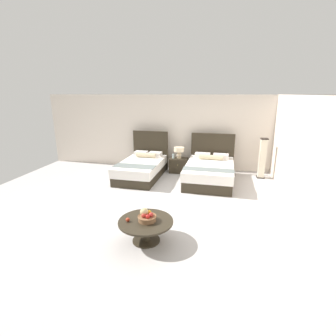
{
  "coord_description": "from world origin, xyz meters",
  "views": [
    {
      "loc": [
        1.22,
        -5.63,
        2.55
      ],
      "look_at": [
        0.02,
        0.48,
        0.7
      ],
      "focal_mm": 26.97,
      "sensor_mm": 36.0,
      "label": 1
    }
  ],
  "objects_px": {
    "bed_near_window": "(142,167)",
    "table_lamp": "(179,151)",
    "floor_lamp_corner": "(262,158)",
    "loose_apple": "(128,220)",
    "nightstand": "(179,165)",
    "coffee_table": "(146,226)",
    "fruit_bowl": "(147,216)",
    "vase": "(173,156)",
    "bed_near_corner": "(210,171)"
  },
  "relations": [
    {
      "from": "table_lamp",
      "to": "coffee_table",
      "type": "xyz_separation_m",
      "value": [
        0.06,
        -4.2,
        -0.43
      ]
    },
    {
      "from": "nightstand",
      "to": "fruit_bowl",
      "type": "xyz_separation_m",
      "value": [
        0.08,
        -4.18,
        0.24
      ]
    },
    {
      "from": "bed_near_corner",
      "to": "bed_near_window",
      "type": "bearing_deg",
      "value": 179.88
    },
    {
      "from": "nightstand",
      "to": "fruit_bowl",
      "type": "bearing_deg",
      "value": -88.92
    },
    {
      "from": "table_lamp",
      "to": "coffee_table",
      "type": "relative_size",
      "value": 0.38
    },
    {
      "from": "bed_near_window",
      "to": "loose_apple",
      "type": "bearing_deg",
      "value": -77.02
    },
    {
      "from": "nightstand",
      "to": "loose_apple",
      "type": "relative_size",
      "value": 8.36
    },
    {
      "from": "vase",
      "to": "fruit_bowl",
      "type": "distance_m",
      "value": 4.15
    },
    {
      "from": "vase",
      "to": "floor_lamp_corner",
      "type": "xyz_separation_m",
      "value": [
        2.79,
        -0.02,
        0.06
      ]
    },
    {
      "from": "bed_near_window",
      "to": "table_lamp",
      "type": "distance_m",
      "value": 1.35
    },
    {
      "from": "vase",
      "to": "fruit_bowl",
      "type": "height_order",
      "value": "vase"
    },
    {
      "from": "bed_near_corner",
      "to": "fruit_bowl",
      "type": "height_order",
      "value": "bed_near_corner"
    },
    {
      "from": "bed_near_corner",
      "to": "floor_lamp_corner",
      "type": "distance_m",
      "value": 1.72
    },
    {
      "from": "table_lamp",
      "to": "fruit_bowl",
      "type": "relative_size",
      "value": 1.11
    },
    {
      "from": "bed_near_corner",
      "to": "vase",
      "type": "xyz_separation_m",
      "value": [
        -1.22,
        0.67,
        0.24
      ]
    },
    {
      "from": "coffee_table",
      "to": "loose_apple",
      "type": "bearing_deg",
      "value": -162.24
    },
    {
      "from": "table_lamp",
      "to": "loose_apple",
      "type": "distance_m",
      "value": 4.31
    },
    {
      "from": "bed_near_window",
      "to": "nightstand",
      "type": "distance_m",
      "value": 1.27
    },
    {
      "from": "nightstand",
      "to": "floor_lamp_corner",
      "type": "bearing_deg",
      "value": -1.28
    },
    {
      "from": "bed_near_window",
      "to": "nightstand",
      "type": "relative_size",
      "value": 3.59
    },
    {
      "from": "nightstand",
      "to": "loose_apple",
      "type": "bearing_deg",
      "value": -93.15
    },
    {
      "from": "fruit_bowl",
      "to": "loose_apple",
      "type": "bearing_deg",
      "value": -162.2
    },
    {
      "from": "table_lamp",
      "to": "floor_lamp_corner",
      "type": "height_order",
      "value": "floor_lamp_corner"
    },
    {
      "from": "vase",
      "to": "bed_near_window",
      "type": "bearing_deg",
      "value": -143.07
    },
    {
      "from": "vase",
      "to": "loose_apple",
      "type": "xyz_separation_m",
      "value": [
        -0.06,
        -4.24,
        -0.12
      ]
    },
    {
      "from": "bed_near_window",
      "to": "floor_lamp_corner",
      "type": "distance_m",
      "value": 3.74
    },
    {
      "from": "floor_lamp_corner",
      "to": "nightstand",
      "type": "bearing_deg",
      "value": 178.72
    },
    {
      "from": "coffee_table",
      "to": "fruit_bowl",
      "type": "height_order",
      "value": "fruit_bowl"
    },
    {
      "from": "bed_near_window",
      "to": "fruit_bowl",
      "type": "bearing_deg",
      "value": -71.86
    },
    {
      "from": "bed_near_corner",
      "to": "floor_lamp_corner",
      "type": "bearing_deg",
      "value": 22.46
    },
    {
      "from": "nightstand",
      "to": "floor_lamp_corner",
      "type": "height_order",
      "value": "floor_lamp_corner"
    },
    {
      "from": "table_lamp",
      "to": "floor_lamp_corner",
      "type": "distance_m",
      "value": 2.61
    },
    {
      "from": "vase",
      "to": "coffee_table",
      "type": "distance_m",
      "value": 4.16
    },
    {
      "from": "nightstand",
      "to": "loose_apple",
      "type": "distance_m",
      "value": 4.29
    },
    {
      "from": "table_lamp",
      "to": "floor_lamp_corner",
      "type": "relative_size",
      "value": 0.29
    },
    {
      "from": "coffee_table",
      "to": "fruit_bowl",
      "type": "relative_size",
      "value": 2.93
    },
    {
      "from": "bed_near_corner",
      "to": "loose_apple",
      "type": "xyz_separation_m",
      "value": [
        -1.28,
        -3.57,
        0.12
      ]
    },
    {
      "from": "nightstand",
      "to": "coffee_table",
      "type": "distance_m",
      "value": 4.18
    },
    {
      "from": "nightstand",
      "to": "coffee_table",
      "type": "relative_size",
      "value": 0.62
    },
    {
      "from": "coffee_table",
      "to": "vase",
      "type": "bearing_deg",
      "value": 93.32
    },
    {
      "from": "vase",
      "to": "fruit_bowl",
      "type": "xyz_separation_m",
      "value": [
        0.26,
        -4.14,
        -0.07
      ]
    },
    {
      "from": "fruit_bowl",
      "to": "loose_apple",
      "type": "height_order",
      "value": "fruit_bowl"
    },
    {
      "from": "bed_near_corner",
      "to": "vase",
      "type": "relative_size",
      "value": 14.79
    },
    {
      "from": "nightstand",
      "to": "loose_apple",
      "type": "height_order",
      "value": "nightstand"
    },
    {
      "from": "nightstand",
      "to": "fruit_bowl",
      "type": "relative_size",
      "value": 1.81
    },
    {
      "from": "loose_apple",
      "to": "bed_near_window",
      "type": "bearing_deg",
      "value": 102.98
    },
    {
      "from": "bed_near_corner",
      "to": "loose_apple",
      "type": "relative_size",
      "value": 30.68
    },
    {
      "from": "fruit_bowl",
      "to": "loose_apple",
      "type": "relative_size",
      "value": 4.61
    },
    {
      "from": "floor_lamp_corner",
      "to": "loose_apple",
      "type": "bearing_deg",
      "value": -124.0
    },
    {
      "from": "nightstand",
      "to": "coffee_table",
      "type": "bearing_deg",
      "value": -89.17
    }
  ]
}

